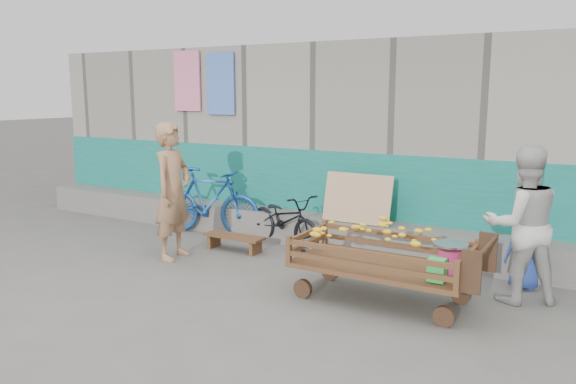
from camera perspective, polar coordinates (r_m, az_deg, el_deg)
The scene contains 9 objects.
ground at distance 6.37m, azimuth -3.73°, elevation -10.73°, with size 80.00×80.00×0.00m, color #5B5953.
building_wall at distance 9.61m, azimuth 9.82°, elevation 5.19°, with size 12.00×3.50×3.00m.
banana_cart at distance 6.20m, azimuth 9.21°, elevation -5.63°, with size 2.07×0.94×0.88m.
bench at distance 8.17m, azimuth -5.48°, elevation -4.80°, with size 0.92×0.28×0.23m.
vendor_man at distance 7.79m, azimuth -11.62°, elevation 0.07°, with size 0.68×0.45×1.87m, color #A57552.
woman at distance 6.56m, azimuth 22.67°, elevation -3.07°, with size 0.83×0.65×1.72m, color beige.
child at distance 7.08m, azimuth 22.94°, elevation -5.58°, with size 0.44×0.28×0.90m, color #2744A5.
bicycle_dark at distance 8.26m, azimuth -0.34°, elevation -2.88°, with size 0.54×1.55×0.82m, color black.
bicycle_blue at distance 9.07m, azimuth -8.03°, elevation -0.94°, with size 0.51×1.80×1.08m, color #1B498F.
Camera 1 is at (3.35, -4.93, 2.26)m, focal length 35.00 mm.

